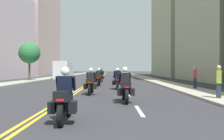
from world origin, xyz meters
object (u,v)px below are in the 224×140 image
at_px(motorcycle_2, 92,83).
at_px(motorcycle_3, 118,81).
at_px(parked_truck, 65,71).
at_px(pedestrian_1, 220,82).
at_px(motorcycle_7, 117,76).
at_px(motorcycle_6, 102,76).
at_px(motorcycle_0, 66,100).
at_px(motorcycle_5, 119,77).
at_px(pedestrian_0, 196,78).
at_px(motorcycle_4, 100,79).
at_px(street_tree_0, 31,53).
at_px(motorcycle_1, 126,88).

height_order(motorcycle_2, motorcycle_3, motorcycle_3).
bearing_deg(parked_truck, pedestrian_1, -64.88).
bearing_deg(motorcycle_7, motorcycle_6, -117.91).
bearing_deg(motorcycle_0, motorcycle_5, 82.00).
relative_size(motorcycle_5, pedestrian_0, 1.25).
relative_size(motorcycle_4, street_tree_0, 0.43).
height_order(motorcycle_6, pedestrian_1, pedestrian_1).
height_order(street_tree_0, parked_truck, street_tree_0).
relative_size(motorcycle_3, motorcycle_6, 1.07).
relative_size(motorcycle_1, street_tree_0, 0.44).
height_order(motorcycle_3, motorcycle_5, motorcycle_5).
bearing_deg(motorcycle_4, parked_truck, 113.70).
height_order(motorcycle_3, motorcycle_6, motorcycle_3).
bearing_deg(motorcycle_2, motorcycle_3, 67.08).
bearing_deg(motorcycle_1, motorcycle_7, 88.38).
height_order(motorcycle_4, pedestrian_1, pedestrian_1).
distance_m(motorcycle_1, motorcycle_6, 19.00).
relative_size(motorcycle_5, motorcycle_7, 0.96).
relative_size(motorcycle_6, pedestrian_1, 1.22).
relative_size(street_tree_0, parked_truck, 0.78).
bearing_deg(motorcycle_1, motorcycle_3, 89.67).
bearing_deg(motorcycle_5, pedestrian_1, -73.53).
distance_m(motorcycle_3, motorcycle_5, 7.16).
distance_m(motorcycle_2, motorcycle_3, 4.23).
xyz_separation_m(motorcycle_1, pedestrian_0, (5.56, 6.82, 0.23)).
bearing_deg(street_tree_0, motorcycle_3, -49.09).
bearing_deg(motorcycle_2, street_tree_0, 120.40).
distance_m(motorcycle_0, motorcycle_3, 11.80).
bearing_deg(pedestrian_0, street_tree_0, -117.18).
xyz_separation_m(motorcycle_1, motorcycle_6, (-1.93, 18.90, -0.02)).
relative_size(motorcycle_6, motorcycle_7, 0.95).
distance_m(motorcycle_4, pedestrian_0, 8.49).
distance_m(motorcycle_6, pedestrian_0, 14.22).
relative_size(motorcycle_6, parked_truck, 0.32).
bearing_deg(motorcycle_5, pedestrian_0, -56.48).
relative_size(motorcycle_1, motorcycle_3, 0.98).
bearing_deg(motorcycle_1, parked_truck, 104.68).
bearing_deg(parked_truck, motorcycle_4, -69.36).
xyz_separation_m(motorcycle_0, motorcycle_4, (0.16, 15.22, 0.03)).
bearing_deg(motorcycle_2, motorcycle_6, 91.10).
xyz_separation_m(motorcycle_3, pedestrian_1, (4.83, -6.76, 0.24)).
height_order(motorcycle_0, motorcycle_3, motorcycle_3).
xyz_separation_m(motorcycle_2, motorcycle_6, (-0.02, 15.32, -0.02)).
distance_m(pedestrian_1, parked_truck, 30.95).
relative_size(motorcycle_3, pedestrian_0, 1.30).
bearing_deg(street_tree_0, motorcycle_1, -60.84).
xyz_separation_m(motorcycle_7, pedestrian_0, (5.64, -15.46, 0.25)).
relative_size(motorcycle_0, motorcycle_4, 0.95).
bearing_deg(motorcycle_1, street_tree_0, 117.35).
bearing_deg(motorcycle_6, motorcycle_5, -62.07).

